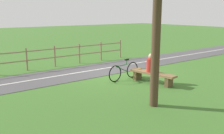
{
  "coord_description": "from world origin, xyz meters",
  "views": [
    {
      "loc": [
        -8.89,
        6.98,
        2.81
      ],
      "look_at": [
        -1.55,
        1.48,
        0.79
      ],
      "focal_mm": 39.89,
      "sensor_mm": 36.0,
      "label": 1
    }
  ],
  "objects_px": {
    "bicycle": "(124,71)",
    "bench": "(152,75)",
    "person_seated": "(151,64)",
    "backpack": "(137,73)"
  },
  "relations": [
    {
      "from": "backpack",
      "to": "bench",
      "type": "bearing_deg",
      "value": 172.23
    },
    {
      "from": "person_seated",
      "to": "bicycle",
      "type": "relative_size",
      "value": 0.44
    },
    {
      "from": "bench",
      "to": "bicycle",
      "type": "bearing_deg",
      "value": 17.94
    },
    {
      "from": "person_seated",
      "to": "bicycle",
      "type": "height_order",
      "value": "person_seated"
    },
    {
      "from": "bench",
      "to": "bicycle",
      "type": "relative_size",
      "value": 1.18
    },
    {
      "from": "person_seated",
      "to": "backpack",
      "type": "xyz_separation_m",
      "value": [
        0.95,
        -0.16,
        -0.58
      ]
    },
    {
      "from": "bench",
      "to": "person_seated",
      "type": "height_order",
      "value": "person_seated"
    },
    {
      "from": "bench",
      "to": "person_seated",
      "type": "bearing_deg",
      "value": -0.0
    },
    {
      "from": "bicycle",
      "to": "person_seated",
      "type": "bearing_deg",
      "value": 113.06
    },
    {
      "from": "bicycle",
      "to": "bench",
      "type": "bearing_deg",
      "value": 111.8
    }
  ]
}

